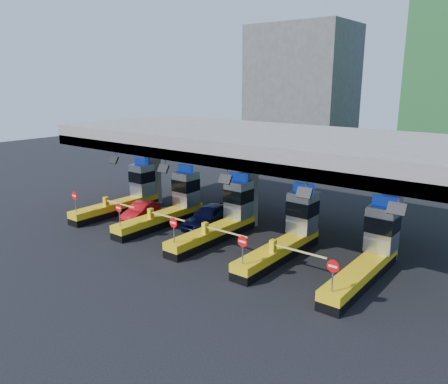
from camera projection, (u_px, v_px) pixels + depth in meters
The scene contains 10 objects.
ground at pixel (223, 237), 29.59m from camera, with size 120.00×120.00×0.00m, color black.
toll_canopy at pixel (248, 143), 30.26m from camera, with size 28.00×12.09×7.00m.
toll_lane_far_left at pixel (128, 194), 35.46m from camera, with size 4.43×8.00×4.16m.
toll_lane_left at pixel (172, 204), 32.46m from camera, with size 4.43×8.00×4.16m.
toll_lane_center at pixel (225, 217), 29.46m from camera, with size 4.43×8.00×4.16m.
toll_lane_right at pixel (290, 232), 26.46m from camera, with size 4.43×8.00×4.16m.
toll_lane_far_right at pixel (371, 251), 23.46m from camera, with size 4.43×8.00×4.16m.
bg_building_concrete at pixel (301, 90), 63.16m from camera, with size 14.00×10.00×18.00m, color #4C4C49.
van at pixel (209, 216), 31.41m from camera, with size 1.98×4.91×1.67m, color black.
red_car at pixel (141, 211), 33.41m from camera, with size 1.33×3.82×1.26m, color #B60E13.
Camera 1 is at (17.37, -21.86, 10.29)m, focal length 35.00 mm.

